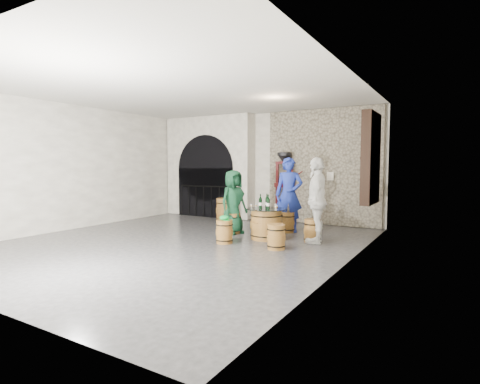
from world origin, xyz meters
The scene contains 30 objects.
ground centered at (0.00, 0.00, 0.00)m, with size 8.00×8.00×0.00m, color #2D2D2F.
wall_back centered at (0.00, 4.00, 1.60)m, with size 8.00×8.00×0.00m, color white.
wall_left centered at (-3.50, 0.00, 1.60)m, with size 8.00×8.00×0.00m, color white.
wall_right centered at (3.50, 0.00, 1.60)m, with size 8.00×8.00×0.00m, color white.
ceiling centered at (0.00, 0.00, 3.20)m, with size 8.00×8.00×0.00m, color beige.
stone_facing_panel centered at (1.80, 3.94, 1.60)m, with size 3.20×0.12×3.18m, color gray.
arched_opening centered at (-1.90, 3.74, 1.58)m, with size 3.10×0.60×3.19m.
shuttered_window centered at (3.38, 2.40, 1.80)m, with size 0.23×1.10×2.00m.
barrel_table centered at (1.40, 1.28, 0.34)m, with size 0.88×0.88×0.69m.
barrel_stool_left centered at (0.40, 1.49, 0.25)m, with size 0.38×0.38×0.50m.
barrel_stool_far centered at (1.46, 2.30, 0.25)m, with size 0.38×0.38×0.50m.
barrel_stool_right centered at (2.41, 1.48, 0.25)m, with size 0.38×0.38×0.50m.
barrel_stool_near_right centered at (2.02, 0.47, 0.25)m, with size 0.38×0.38×0.50m.
barrel_stool_near_left centered at (0.84, 0.43, 0.25)m, with size 0.38×0.38×0.50m.
green_cap centered at (0.84, 0.43, 0.54)m, with size 0.25×0.20×0.11m.
person_green centered at (0.40, 1.49, 0.77)m, with size 0.75×0.49×1.53m, color #103921.
person_blue centered at (1.46, 2.39, 0.92)m, with size 0.67×0.44×1.84m, color #1B2E98.
person_white centered at (2.49, 1.49, 0.91)m, with size 1.07×0.44×1.82m, color white.
wine_bottle_left centered at (1.27, 1.24, 0.82)m, with size 0.08×0.08×0.32m.
wine_bottle_center centered at (1.47, 1.22, 0.82)m, with size 0.08×0.08×0.32m.
wine_bottle_right centered at (1.35, 1.40, 0.82)m, with size 0.08×0.08×0.32m.
tasting_glass_a centered at (1.08, 1.16, 0.74)m, with size 0.05×0.05×0.10m, color #B97924, non-canonical shape.
tasting_glass_b centered at (1.66, 1.26, 0.74)m, with size 0.05×0.05×0.10m, color #B97924, non-canonical shape.
tasting_glass_c centered at (1.35, 1.46, 0.74)m, with size 0.05×0.05×0.10m, color #B97924, non-canonical shape.
tasting_glass_d centered at (1.52, 1.50, 0.74)m, with size 0.05×0.05×0.10m, color #B97924, non-canonical shape.
tasting_glass_e centered at (1.69, 1.14, 0.74)m, with size 0.05×0.05×0.10m, color #B97924, non-canonical shape.
tasting_glass_f centered at (1.14, 1.28, 0.74)m, with size 0.05×0.05×0.10m, color #B97924, non-canonical shape.
side_barrel centered at (-0.75, 2.89, 0.34)m, with size 0.52×0.52×0.69m.
corking_press centered at (0.76, 3.70, 1.17)m, with size 0.85×0.51×2.01m.
control_box centered at (2.05, 3.86, 1.35)m, with size 0.18×0.10×0.22m, color silver.
Camera 1 is at (5.12, -6.14, 1.67)m, focal length 28.00 mm.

